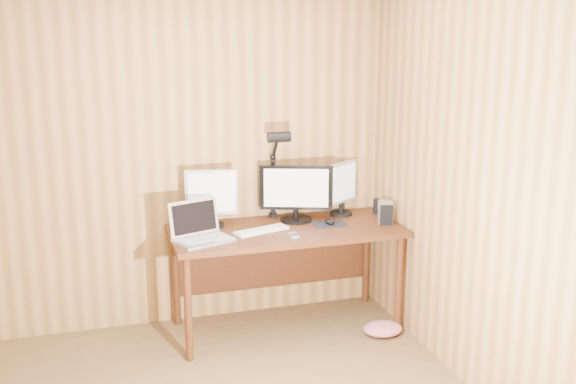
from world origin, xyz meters
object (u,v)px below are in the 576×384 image
keyboard (261,230)px  mouse (330,221)px  monitor_center (296,192)px  hard_drive (385,213)px  laptop (199,231)px  phone (294,235)px  desk (283,242)px  speaker (376,206)px  monitor_left (211,197)px  monitor_right (342,187)px  desk_lamp (276,161)px

keyboard → mouse: bearing=-14.3°
monitor_center → hard_drive: (0.59, -0.24, -0.13)m
laptop → phone: laptop is taller
desk → speaker: size_ratio=14.44×
monitor_left → speaker: (1.25, -0.00, -0.16)m
phone → mouse: bearing=34.1°
mouse → keyboard: bearing=-175.7°
monitor_center → phone: 0.43m
monitor_left → phone: monitor_left is taller
speaker → monitor_center: bearing=-178.2°
laptop → speaker: laptop is taller
laptop → keyboard: laptop is taller
monitor_right → desk_lamp: (-0.50, 0.01, 0.22)m
mouse → phone: bearing=-148.0°
laptop → speaker: (1.38, 0.26, -0.01)m
hard_drive → speaker: size_ratio=1.48×
monitor_center → desk_lamp: desk_lamp is taller
phone → keyboard: bearing=139.9°
laptop → keyboard: size_ratio=1.05×
laptop → speaker: 1.40m
monitor_right → laptop: (-1.11, -0.30, -0.15)m
desk → monitor_right: monitor_right is taller
monitor_right → mouse: size_ratio=3.69×
speaker → desk_lamp: desk_lamp is taller
desk → phone: phone is taller
desk → laptop: laptop is taller
monitor_center → desk_lamp: (-0.13, 0.07, 0.22)m
laptop → desk_lamp: bearing=7.7°
speaker → mouse: bearing=-158.0°
monitor_left → phone: size_ratio=3.56×
desk → mouse: mouse is taller
monitor_left → hard_drive: monitor_left is taller
monitor_center → mouse: size_ratio=4.68×
monitor_right → speaker: 0.31m
phone → desk_lamp: (-0.00, 0.42, 0.43)m
monitor_left → desk_lamp: bearing=19.0°
keyboard → speaker: (0.94, 0.20, 0.05)m
desk_lamp → laptop: bearing=-167.8°
monitor_center → monitor_left: (-0.61, 0.02, 0.01)m
monitor_left → laptop: (-0.13, -0.27, -0.16)m
keyboard → monitor_left: bearing=128.1°
desk → monitor_right: bearing=15.9°
monitor_center → monitor_right: (0.37, 0.06, 0.00)m
desk_lamp → mouse: bearing=-48.9°
monitor_center → monitor_right: size_ratio=1.27×
monitor_center → hard_drive: 0.65m
monitor_center → laptop: 0.80m
monitor_right → mouse: monitor_right is taller
desk → laptop: size_ratio=3.78×
desk → monitor_right: (0.49, 0.14, 0.33)m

